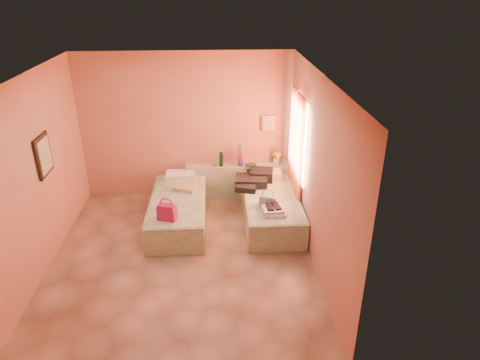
# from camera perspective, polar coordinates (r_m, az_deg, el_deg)

# --- Properties ---
(ground) EXTENTS (4.50, 4.50, 0.00)m
(ground) POSITION_cam_1_polar(r_m,az_deg,el_deg) (6.84, -7.59, -10.20)
(ground) COLOR tan
(ground) RESTS_ON ground
(room_walls) EXTENTS (4.02, 4.51, 2.81)m
(room_walls) POSITION_cam_1_polar(r_m,az_deg,el_deg) (6.50, -6.36, 5.76)
(room_walls) COLOR tan
(room_walls) RESTS_ON ground
(headboard_ledge) EXTENTS (2.05, 0.30, 0.65)m
(headboard_ledge) POSITION_cam_1_polar(r_m,az_deg,el_deg) (8.48, -0.23, 0.02)
(headboard_ledge) COLOR #A7B090
(headboard_ledge) RESTS_ON ground
(bed_left) EXTENTS (0.90, 2.00, 0.50)m
(bed_left) POSITION_cam_1_polar(r_m,az_deg,el_deg) (7.60, -8.23, -4.07)
(bed_left) COLOR #B7CBA4
(bed_left) RESTS_ON ground
(bed_right) EXTENTS (0.90, 2.00, 0.50)m
(bed_right) POSITION_cam_1_polar(r_m,az_deg,el_deg) (7.62, 4.14, -3.76)
(bed_right) COLOR #B7CBA4
(bed_right) RESTS_ON ground
(water_bottle) EXTENTS (0.09, 0.09, 0.27)m
(water_bottle) POSITION_cam_1_polar(r_m,az_deg,el_deg) (8.24, -2.52, 2.75)
(water_bottle) COLOR #143719
(water_bottle) RESTS_ON headboard_ledge
(rainbow_box) EXTENTS (0.12, 0.12, 0.41)m
(rainbow_box) POSITION_cam_1_polar(r_m,az_deg,el_deg) (8.23, 0.08, 3.25)
(rainbow_box) COLOR #AD1555
(rainbow_box) RESTS_ON headboard_ledge
(small_dish) EXTENTS (0.12, 0.12, 0.03)m
(small_dish) POSITION_cam_1_polar(r_m,az_deg,el_deg) (8.33, -3.28, 2.06)
(small_dish) COLOR #519567
(small_dish) RESTS_ON headboard_ledge
(green_book) EXTENTS (0.21, 0.16, 0.03)m
(green_book) POSITION_cam_1_polar(r_m,az_deg,el_deg) (8.30, 1.45, 2.02)
(green_book) COLOR #25452B
(green_book) RESTS_ON headboard_ledge
(flower_vase) EXTENTS (0.27, 0.27, 0.28)m
(flower_vase) POSITION_cam_1_polar(r_m,az_deg,el_deg) (8.41, 4.87, 3.18)
(flower_vase) COLOR silver
(flower_vase) RESTS_ON headboard_ledge
(magenta_handbag) EXTENTS (0.32, 0.24, 0.27)m
(magenta_handbag) POSITION_cam_1_polar(r_m,az_deg,el_deg) (6.81, -9.71, -4.20)
(magenta_handbag) COLOR #AD1555
(magenta_handbag) RESTS_ON bed_left
(khaki_garment) EXTENTS (0.47, 0.42, 0.07)m
(khaki_garment) POSITION_cam_1_polar(r_m,az_deg,el_deg) (7.76, -7.21, -0.99)
(khaki_garment) COLOR tan
(khaki_garment) RESTS_ON bed_left
(clothes_pile) EXTENTS (0.70, 0.70, 0.19)m
(clothes_pile) POSITION_cam_1_polar(r_m,az_deg,el_deg) (7.86, 1.89, 0.05)
(clothes_pile) COLOR black
(clothes_pile) RESTS_ON bed_right
(blue_handbag) EXTENTS (0.30, 0.20, 0.18)m
(blue_handbag) POSITION_cam_1_polar(r_m,az_deg,el_deg) (7.14, 3.73, -2.79)
(blue_handbag) COLOR #476CAA
(blue_handbag) RESTS_ON bed_right
(towel_stack) EXTENTS (0.35, 0.31, 0.10)m
(towel_stack) POSITION_cam_1_polar(r_m,az_deg,el_deg) (6.91, 4.62, -4.20)
(towel_stack) COLOR silver
(towel_stack) RESTS_ON bed_right
(sandal_pair) EXTENTS (0.21, 0.27, 0.03)m
(sandal_pair) POSITION_cam_1_polar(r_m,az_deg,el_deg) (6.92, 4.46, -3.54)
(sandal_pair) COLOR black
(sandal_pair) RESTS_ON towel_stack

